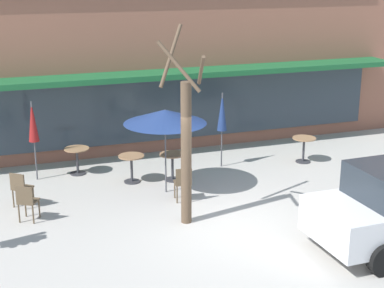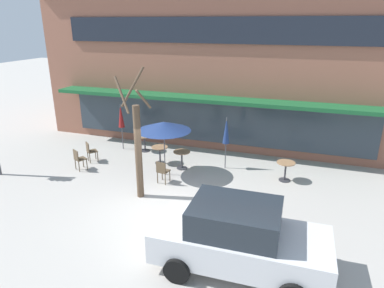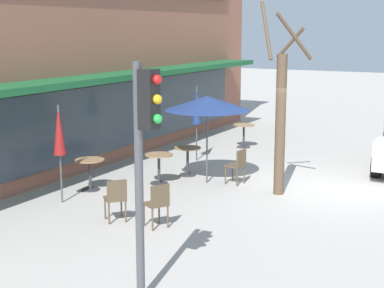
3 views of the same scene
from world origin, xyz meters
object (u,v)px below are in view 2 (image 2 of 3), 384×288
Objects in this scene: cafe_table_streetside at (160,152)px; street_tree at (138,146)px; patio_umbrella_green_folded at (226,131)px; cafe_chair_1 at (79,158)px; cafe_table_mid_patio at (145,141)px; parked_sedan at (239,238)px; cafe_table_by_tree at (182,157)px; cafe_chair_0 at (90,150)px; patio_umbrella_corner_open at (164,126)px; patio_umbrella_cream_folded at (121,116)px; cafe_chair_2 at (162,170)px; cafe_table_near_wall at (286,168)px.

street_tree reaches higher than cafe_table_streetside.
patio_umbrella_green_folded reaches higher than cafe_chair_1.
patio_umbrella_green_folded is 2.47× the size of cafe_chair_1.
cafe_table_mid_patio is 8.88m from parked_sedan.
cafe_chair_1 is at bearing -159.11° from cafe_table_by_tree.
cafe_table_streetside is 0.85× the size of cafe_chair_0.
patio_umbrella_green_folded is 4.05m from street_tree.
patio_umbrella_green_folded is 6.25m from parked_sedan.
patio_umbrella_corner_open is at bearing -146.27° from patio_umbrella_green_folded.
cafe_table_mid_patio is at bearing 4.21° from patio_umbrella_cream_folded.
cafe_chair_0 is at bearing 148.25° from street_tree.
cafe_table_mid_patio is 2.55m from cafe_chair_0.
parked_sedan is at bearing -27.24° from cafe_chair_1.
patio_umbrella_corner_open is at bearing -118.49° from cafe_table_by_tree.
patio_umbrella_corner_open is (-0.43, -0.79, 1.51)m from cafe_table_by_tree.
cafe_chair_0 reaches higher than cafe_table_by_tree.
cafe_chair_1 is at bearing -159.26° from patio_umbrella_green_folded.
parked_sedan is (5.83, -6.69, 0.36)m from cafe_table_mid_patio.
cafe_chair_2 is 1.83m from street_tree.
cafe_table_streetside is 1.93m from patio_umbrella_corner_open.
cafe_table_streetside is 0.35× the size of patio_umbrella_green_folded.
patio_umbrella_corner_open is 2.47× the size of cafe_chair_0.
cafe_table_by_tree is at bearing 122.98° from parked_sedan.
cafe_table_by_tree is (1.09, -0.22, 0.00)m from cafe_table_streetside.
cafe_table_by_tree is 6.35m from parked_sedan.
cafe_table_mid_patio is at bearing 138.30° from cafe_table_streetside.
patio_umbrella_green_folded is (1.70, 0.63, 1.11)m from cafe_table_by_tree.
patio_umbrella_green_folded is at bearing 33.73° from patio_umbrella_corner_open.
patio_umbrella_cream_folded is (-3.50, 1.28, 1.11)m from cafe_table_by_tree.
street_tree is at bearing -65.92° from cafe_table_mid_patio.
cafe_chair_2 is 0.21× the size of parked_sedan.
patio_umbrella_corner_open is (0.66, -1.01, 1.51)m from cafe_table_streetside.
cafe_chair_2 reaches higher than cafe_table_mid_patio.
cafe_table_streetside is 2.86m from patio_umbrella_cream_folded.
cafe_table_mid_patio is 4.69m from street_tree.
street_tree is (2.96, -4.02, 0.23)m from patio_umbrella_cream_folded.
cafe_table_mid_patio is at bearing 61.25° from cafe_chair_1.
cafe_chair_0 and cafe_chair_1 have the same top height.
patio_umbrella_cream_folded is at bearing 146.08° from patio_umbrella_corner_open.
cafe_chair_0 is 3.94m from cafe_chair_2.
cafe_chair_1 is at bearing -168.43° from patio_umbrella_corner_open.
cafe_table_near_wall is 4.70m from cafe_chair_2.
cafe_table_by_tree is 1.75m from patio_umbrella_corner_open.
cafe_table_near_wall is 0.35× the size of patio_umbrella_cream_folded.
cafe_table_streetside is 1.00× the size of cafe_table_mid_patio.
street_tree is at bearing -93.40° from patio_umbrella_corner_open.
cafe_chair_0 and cafe_chair_2 have the same top height.
cafe_table_mid_patio is (-6.54, 1.17, 0.00)m from cafe_table_near_wall.
cafe_chair_2 is at bearing -131.34° from patio_umbrella_green_folded.
cafe_chair_1 is (-5.65, -2.14, -1.10)m from patio_umbrella_green_folded.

